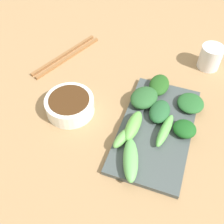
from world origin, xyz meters
The scene contains 14 objects.
tabletop centered at (0.00, 0.00, 0.01)m, with size 2.10×2.10×0.02m, color #A27B52.
sauce_bowl centered at (-0.11, -0.03, 0.04)m, with size 0.11×0.11×0.04m.
serving_plate centered at (0.10, -0.02, 0.03)m, with size 0.15×0.28×0.01m, color #434B4C.
broccoli_leafy_0 centered at (0.16, 0.07, 0.04)m, with size 0.06×0.06×0.02m, color #255D2A.
broccoli_leafy_1 centered at (0.09, 0.02, 0.04)m, with size 0.05×0.07×0.02m, color #255930.
broccoli_leafy_2 centered at (0.05, 0.04, 0.05)m, with size 0.06×0.07×0.03m, color #2A5B2C.
broccoli_stalk_3 centered at (0.07, -0.13, 0.05)m, with size 0.03×0.10×0.03m, color #63B05A.
broccoli_leafy_4 centered at (0.07, 0.10, 0.04)m, with size 0.05×0.07×0.02m, color #23551C.
broccoli_stalk_5 centered at (0.12, -0.03, 0.04)m, with size 0.02×0.09×0.02m, color #61B551.
broccoli_stalk_6 centered at (0.04, -0.08, 0.04)m, with size 0.02×0.06×0.02m, color #66A751.
broccoli_stalk_7 centered at (0.05, -0.05, 0.05)m, with size 0.03×0.08×0.03m, color #67B64E.
broccoli_leafy_8 centered at (0.16, -0.01, 0.04)m, with size 0.05×0.05×0.02m, color #1A541D.
chopsticks centered at (-0.20, 0.14, 0.02)m, with size 0.11×0.22×0.01m.
tea_cup centered at (0.18, 0.24, 0.05)m, with size 0.06×0.06×0.06m, color white.
Camera 1 is at (0.12, -0.39, 0.52)m, focal length 43.95 mm.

